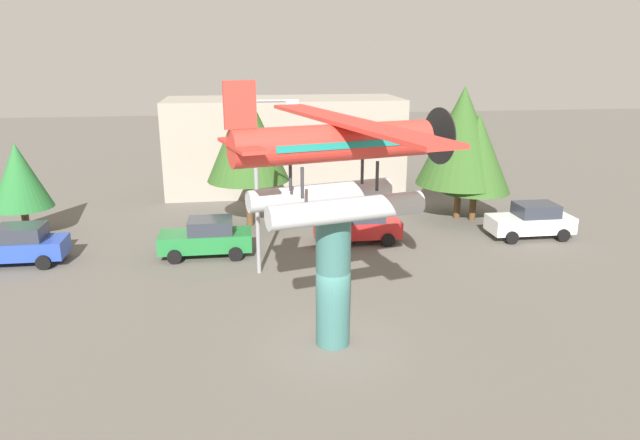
# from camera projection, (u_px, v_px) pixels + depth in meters

# --- Properties ---
(ground_plane) EXTENTS (140.00, 140.00, 0.00)m
(ground_plane) POSITION_uv_depth(u_px,v_px,m) (333.00, 343.00, 18.92)
(ground_plane) COLOR #605B54
(display_pedestal) EXTENTS (1.10, 1.10, 4.40)m
(display_pedestal) POSITION_uv_depth(u_px,v_px,m) (333.00, 280.00, 18.30)
(display_pedestal) COLOR #386B66
(display_pedestal) RESTS_ON ground
(floatplane_monument) EXTENTS (7.18, 10.34, 4.00)m
(floatplane_monument) POSITION_uv_depth(u_px,v_px,m) (338.00, 159.00, 17.25)
(floatplane_monument) COLOR silver
(floatplane_monument) RESTS_ON display_pedestal
(car_near_blue) EXTENTS (4.20, 2.02, 1.76)m
(car_near_blue) POSITION_uv_depth(u_px,v_px,m) (17.00, 245.00, 25.64)
(car_near_blue) COLOR #2847B7
(car_near_blue) RESTS_ON ground
(car_mid_green) EXTENTS (4.20, 2.02, 1.76)m
(car_mid_green) POSITION_uv_depth(u_px,v_px,m) (207.00, 237.00, 26.67)
(car_mid_green) COLOR #237A38
(car_mid_green) RESTS_ON ground
(car_far_red) EXTENTS (4.20, 2.02, 1.76)m
(car_far_red) POSITION_uv_depth(u_px,v_px,m) (359.00, 225.00, 28.59)
(car_far_red) COLOR red
(car_far_red) RESTS_ON ground
(car_distant_white) EXTENTS (4.20, 2.02, 1.76)m
(car_distant_white) POSITION_uv_depth(u_px,v_px,m) (531.00, 220.00, 29.30)
(car_distant_white) COLOR white
(car_distant_white) RESTS_ON ground
(streetlight_primary) EXTENTS (1.84, 0.28, 7.34)m
(streetlight_primary) POSITION_uv_depth(u_px,v_px,m) (261.00, 174.00, 23.66)
(streetlight_primary) COLOR gray
(streetlight_primary) RESTS_ON ground
(storefront_building) EXTENTS (15.45, 5.86, 6.11)m
(storefront_building) POSITION_uv_depth(u_px,v_px,m) (284.00, 144.00, 38.98)
(storefront_building) COLOR #9E9384
(storefront_building) RESTS_ON ground
(tree_west) EXTENTS (2.94, 2.94, 4.79)m
(tree_west) POSITION_uv_depth(u_px,v_px,m) (19.00, 176.00, 28.77)
(tree_west) COLOR brown
(tree_west) RESTS_ON ground
(tree_east) EXTENTS (4.33, 4.33, 7.34)m
(tree_east) POSITION_uv_depth(u_px,v_px,m) (247.00, 135.00, 30.14)
(tree_east) COLOR brown
(tree_east) RESTS_ON ground
(tree_center_back) EXTENTS (4.83, 4.83, 7.35)m
(tree_center_back) POSITION_uv_depth(u_px,v_px,m) (462.00, 136.00, 31.56)
(tree_center_back) COLOR brown
(tree_center_back) RESTS_ON ground
(tree_far_east) EXTENTS (3.83, 3.83, 5.94)m
(tree_far_east) POSITION_uv_depth(u_px,v_px,m) (477.00, 153.00, 31.39)
(tree_far_east) COLOR brown
(tree_far_east) RESTS_ON ground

